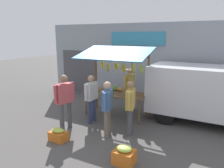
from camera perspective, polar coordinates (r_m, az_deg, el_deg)
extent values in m
plane|color=#514F4C|center=(7.96, 1.00, -8.38)|extent=(40.00, 40.00, 0.00)
cube|color=#8C939E|center=(9.52, 6.93, 5.60)|extent=(9.00, 0.25, 3.40)
cube|color=teal|center=(9.33, 6.64, 11.93)|extent=(2.40, 0.06, 0.56)
cube|color=#47474C|center=(10.95, -8.76, 3.29)|extent=(1.90, 0.04, 2.10)
cube|color=brown|center=(7.70, 1.02, -2.43)|extent=(2.20, 0.90, 0.05)
cylinder|color=brown|center=(8.00, -6.96, -5.21)|extent=(0.06, 0.06, 0.83)
cylinder|color=brown|center=(7.10, 7.21, -7.58)|extent=(0.06, 0.06, 0.83)
cylinder|color=brown|center=(8.63, -4.06, -3.82)|extent=(0.06, 0.06, 0.83)
cylinder|color=brown|center=(7.80, 9.20, -5.77)|extent=(0.06, 0.06, 0.83)
cylinder|color=brown|center=(8.46, -4.22, 1.16)|extent=(0.07, 0.07, 2.35)
cylinder|color=brown|center=(7.60, 9.57, -0.32)|extent=(0.07, 0.07, 2.35)
cylinder|color=brown|center=(7.82, 2.37, 7.46)|extent=(2.12, 0.06, 0.06)
cube|color=#19518C|center=(7.32, 0.54, 8.28)|extent=(2.50, 1.46, 0.39)
cylinder|color=brown|center=(7.53, 7.73, 6.16)|extent=(0.01, 0.01, 0.26)
ellipsoid|color=#B2CC4C|center=(7.57, 7.66, 3.86)|extent=(0.18, 0.19, 0.35)
cylinder|color=brown|center=(7.62, 5.71, 6.51)|extent=(0.01, 0.01, 0.20)
ellipsoid|color=gold|center=(7.66, 5.67, 4.40)|extent=(0.19, 0.19, 0.37)
cylinder|color=brown|center=(7.74, 3.09, 6.40)|extent=(0.01, 0.01, 0.26)
ellipsoid|color=yellow|center=(7.77, 3.06, 4.27)|extent=(0.20, 0.20, 0.32)
cylinder|color=brown|center=(7.87, 1.18, 6.64)|extent=(0.01, 0.01, 0.23)
ellipsoid|color=yellow|center=(7.90, 1.18, 4.82)|extent=(0.22, 0.24, 0.27)
cylinder|color=brown|center=(8.01, -1.12, 6.55)|extent=(0.01, 0.01, 0.29)
ellipsoid|color=gold|center=(8.05, -1.11, 4.39)|extent=(0.13, 0.16, 0.32)
cylinder|color=brown|center=(8.21, -2.57, 6.94)|extent=(0.01, 0.01, 0.22)
ellipsoid|color=yellow|center=(8.24, -2.55, 5.15)|extent=(0.18, 0.16, 0.30)
sphere|color=#729E4C|center=(7.95, 0.68, -1.01)|extent=(0.20, 0.20, 0.20)
ellipsoid|color=gold|center=(7.84, -4.27, -1.61)|extent=(0.21, 0.17, 0.10)
ellipsoid|color=orange|center=(7.87, 2.06, -1.38)|extent=(0.24, 0.17, 0.14)
cylinder|color=#726656|center=(8.51, 5.00, -4.09)|extent=(0.14, 0.14, 0.82)
cylinder|color=#726656|center=(8.28, 4.10, -4.56)|extent=(0.14, 0.14, 0.82)
cube|color=gold|center=(8.22, 4.64, 0.38)|extent=(0.27, 0.52, 0.58)
cylinder|color=gold|center=(8.48, 5.65, 0.91)|extent=(0.09, 0.09, 0.54)
cylinder|color=gold|center=(7.95, 3.58, 0.14)|extent=(0.09, 0.09, 0.54)
sphere|color=tan|center=(8.13, 4.70, 3.37)|extent=(0.23, 0.23, 0.23)
cylinder|color=beige|center=(8.12, 4.70, 3.85)|extent=(0.43, 0.43, 0.02)
cylinder|color=#4C4C51|center=(6.35, 4.63, -10.19)|extent=(0.14, 0.14, 0.80)
cylinder|color=#4C4C51|center=(6.60, 5.01, -9.31)|extent=(0.14, 0.14, 0.80)
cube|color=gold|center=(6.25, 4.94, -3.98)|extent=(0.32, 0.52, 0.56)
cylinder|color=gold|center=(5.96, 4.49, -4.58)|extent=(0.09, 0.09, 0.52)
cylinder|color=gold|center=(6.53, 5.36, -3.05)|extent=(0.09, 0.09, 0.52)
sphere|color=#8C664C|center=(6.14, 5.01, -0.21)|extent=(0.22, 0.22, 0.22)
cylinder|color=navy|center=(7.20, -6.01, -7.40)|extent=(0.14, 0.14, 0.80)
cylinder|color=navy|center=(7.40, -4.84, -6.79)|extent=(0.14, 0.14, 0.80)
cube|color=silver|center=(7.10, -5.53, -1.90)|extent=(0.23, 0.49, 0.57)
cylinder|color=silver|center=(6.85, -6.94, -2.27)|extent=(0.09, 0.09, 0.52)
cylinder|color=silver|center=(7.34, -4.21, -1.21)|extent=(0.09, 0.09, 0.52)
sphere|color=#A87A5B|center=(7.00, -5.60, 1.45)|extent=(0.22, 0.22, 0.22)
cylinder|color=#726656|center=(6.26, -1.51, -10.53)|extent=(0.14, 0.14, 0.80)
cylinder|color=#726656|center=(6.49, -0.92, -9.63)|extent=(0.14, 0.14, 0.80)
cube|color=#476B9E|center=(6.14, -1.24, -4.22)|extent=(0.33, 0.52, 0.56)
cylinder|color=#476B9E|center=(5.86, -1.96, -4.85)|extent=(0.09, 0.09, 0.52)
cylinder|color=#476B9E|center=(6.42, -0.59, -3.27)|extent=(0.09, 0.09, 0.52)
sphere|color=tan|center=(6.03, -1.26, -0.40)|extent=(0.22, 0.22, 0.22)
cylinder|color=#4C4C51|center=(6.83, -13.22, -8.56)|extent=(0.14, 0.14, 0.85)
cylinder|color=#4C4C51|center=(6.98, -11.26, -8.00)|extent=(0.14, 0.14, 0.85)
cube|color=#BF4C51|center=(6.68, -12.52, -2.42)|extent=(0.36, 0.56, 0.61)
cylinder|color=#BF4C51|center=(6.51, -14.85, -2.73)|extent=(0.09, 0.09, 0.56)
cylinder|color=#BF4C51|center=(6.85, -10.34, -1.74)|extent=(0.09, 0.09, 0.56)
sphere|color=#8C664C|center=(6.58, -12.71, 1.36)|extent=(0.23, 0.23, 0.23)
cube|color=silver|center=(7.75, 26.53, -1.79)|extent=(4.42, 1.90, 1.55)
cube|color=black|center=(7.82, 17.06, 1.22)|extent=(1.43, 1.83, 0.68)
cylinder|color=black|center=(7.35, 13.89, -7.86)|extent=(0.66, 0.19, 0.66)
cylinder|color=black|center=(8.89, 16.55, -4.39)|extent=(0.66, 0.19, 0.66)
cube|color=#D1661E|center=(6.33, -14.08, -13.31)|extent=(0.51, 0.35, 0.26)
ellipsoid|color=#B2CC4C|center=(6.25, -14.18, -11.82)|extent=(0.38, 0.25, 0.12)
cube|color=#D1661E|center=(5.17, 3.25, -18.84)|extent=(0.48, 0.41, 0.33)
ellipsoid|color=#B2CC4C|center=(5.06, 3.29, -16.78)|extent=(0.35, 0.30, 0.12)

